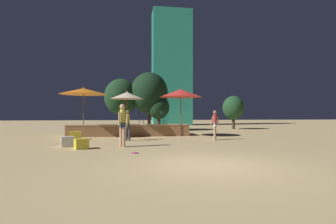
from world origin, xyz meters
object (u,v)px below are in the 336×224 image
(bistro_chair_1, at_px, (163,116))
(background_tree_3, at_px, (159,107))
(patio_umbrella_2, at_px, (181,93))
(frisbee_disc, at_px, (134,153))
(patio_umbrella_0, at_px, (127,96))
(background_tree_2, at_px, (149,93))
(bistro_chair_0, at_px, (140,116))
(cube_seat_0, at_px, (81,144))
(person_1, at_px, (122,123))
(background_tree_1, at_px, (121,97))
(cube_seat_2, at_px, (67,142))
(person_2, at_px, (128,124))
(cube_seat_1, at_px, (75,136))
(background_tree_0, at_px, (233,108))
(patio_umbrella_1, at_px, (84,91))
(person_0, at_px, (215,124))

(bistro_chair_1, relative_size, background_tree_3, 0.29)
(patio_umbrella_2, relative_size, frisbee_disc, 11.87)
(patio_umbrella_0, bearing_deg, background_tree_2, 72.58)
(patio_umbrella_0, distance_m, patio_umbrella_2, 3.54)
(bistro_chair_0, bearing_deg, cube_seat_0, 171.43)
(person_1, relative_size, background_tree_3, 0.61)
(background_tree_1, bearing_deg, frisbee_disc, -86.11)
(patio_umbrella_2, height_order, cube_seat_2, patio_umbrella_2)
(cube_seat_2, height_order, person_2, person_2)
(patio_umbrella_0, height_order, background_tree_1, background_tree_1)
(cube_seat_1, xyz_separation_m, bistro_chair_1, (5.33, 2.40, 1.12))
(background_tree_0, relative_size, background_tree_3, 1.05)
(person_2, relative_size, bistro_chair_0, 1.85)
(cube_seat_1, bearing_deg, bistro_chair_0, 37.49)
(patio_umbrella_2, distance_m, person_2, 4.69)
(bistro_chair_1, xyz_separation_m, background_tree_2, (-0.55, 5.47, 2.00))
(person_1, xyz_separation_m, background_tree_0, (10.40, 12.78, 1.03))
(frisbee_disc, xyz_separation_m, background_tree_2, (1.54, 13.66, 3.34))
(patio_umbrella_0, bearing_deg, background_tree_1, 95.29)
(cube_seat_2, distance_m, person_2, 3.53)
(patio_umbrella_1, height_order, background_tree_2, background_tree_2)
(person_0, bearing_deg, cube_seat_1, 93.77)
(patio_umbrella_1, height_order, frisbee_disc, patio_umbrella_1)
(cube_seat_0, bearing_deg, person_0, 23.44)
(cube_seat_2, height_order, bistro_chair_0, bistro_chair_0)
(person_1, bearing_deg, person_2, -49.96)
(person_0, relative_size, frisbee_disc, 6.19)
(person_1, distance_m, background_tree_2, 12.07)
(cube_seat_2, bearing_deg, person_0, 14.69)
(bistro_chair_0, bearing_deg, frisbee_disc, -171.34)
(patio_umbrella_1, bearing_deg, frisbee_disc, -67.43)
(patio_umbrella_2, xyz_separation_m, background_tree_1, (-4.11, 6.73, 0.16))
(person_0, bearing_deg, patio_umbrella_1, 82.36)
(cube_seat_1, xyz_separation_m, person_2, (2.96, -1.06, 0.66))
(patio_umbrella_0, distance_m, person_2, 3.38)
(cube_seat_1, distance_m, background_tree_0, 16.03)
(person_2, xyz_separation_m, bistro_chair_0, (0.82, 3.96, 0.46))
(patio_umbrella_1, distance_m, background_tree_2, 7.79)
(person_2, bearing_deg, bistro_chair_1, 59.02)
(background_tree_0, bearing_deg, cube_seat_1, -145.69)
(patio_umbrella_0, relative_size, bistro_chair_0, 3.31)
(cube_seat_0, xyz_separation_m, background_tree_2, (3.71, 12.10, 3.14))
(background_tree_3, bearing_deg, cube_seat_2, -116.49)
(cube_seat_0, height_order, cube_seat_2, cube_seat_2)
(person_2, bearing_deg, background_tree_0, 47.92)
(cube_seat_2, xyz_separation_m, background_tree_0, (12.84, 12.25, 1.87))
(patio_umbrella_0, distance_m, patio_umbrella_1, 2.73)
(bistro_chair_1, bearing_deg, frisbee_disc, -137.64)
(cube_seat_2, xyz_separation_m, frisbee_disc, (2.94, -2.51, -0.20))
(bistro_chair_0, bearing_deg, patio_umbrella_1, 121.73)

